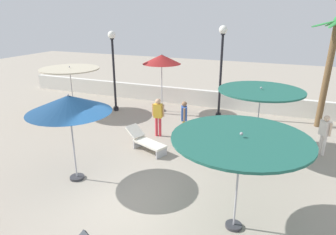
% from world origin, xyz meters
% --- Properties ---
extents(ground_plane, '(56.00, 56.00, 0.00)m').
position_xyz_m(ground_plane, '(0.00, 0.00, 0.00)').
color(ground_plane, '#9E9384').
extents(boundary_wall, '(25.20, 0.30, 0.94)m').
position_xyz_m(boundary_wall, '(0.00, 9.90, 0.47)').
color(boundary_wall, silver).
rests_on(boundary_wall, ground_plane).
extents(patio_umbrella_0, '(2.56, 2.56, 2.85)m').
position_xyz_m(patio_umbrella_0, '(-1.98, 0.42, 2.54)').
color(patio_umbrella_0, '#333338').
rests_on(patio_umbrella_0, ground_plane).
extents(patio_umbrella_2, '(3.11, 3.11, 2.58)m').
position_xyz_m(patio_umbrella_2, '(3.15, 4.77, 2.38)').
color(patio_umbrella_2, '#333338').
rests_on(patio_umbrella_2, ground_plane).
extents(patio_umbrella_3, '(3.06, 3.06, 2.52)m').
position_xyz_m(patio_umbrella_3, '(-6.64, 6.11, 2.31)').
color(patio_umbrella_3, '#333338').
rests_on(patio_umbrella_3, ground_plane).
extents(patio_umbrella_4, '(3.20, 3.20, 2.59)m').
position_xyz_m(patio_umbrella_4, '(3.22, -0.02, 2.36)').
color(patio_umbrella_4, '#333338').
rests_on(patio_umbrella_4, ground_plane).
extents(patio_umbrella_5, '(2.03, 2.03, 3.13)m').
position_xyz_m(patio_umbrella_5, '(-2.26, 8.12, 2.82)').
color(patio_umbrella_5, '#333338').
rests_on(patio_umbrella_5, ground_plane).
extents(palm_tree_0, '(2.26, 2.19, 5.07)m').
position_xyz_m(palm_tree_0, '(5.65, 8.73, 3.19)').
color(palm_tree_0, brown).
rests_on(palm_tree_0, ground_plane).
extents(lamp_post_0, '(0.40, 0.40, 4.28)m').
position_xyz_m(lamp_post_0, '(-4.68, 7.26, 2.77)').
color(lamp_post_0, black).
rests_on(lamp_post_0, ground_plane).
extents(lamp_post_1, '(0.41, 0.41, 4.59)m').
position_xyz_m(lamp_post_1, '(0.86, 8.32, 2.99)').
color(lamp_post_1, black).
rests_on(lamp_post_1, ground_plane).
extents(lounge_chair_0, '(1.94, 1.22, 0.83)m').
position_xyz_m(lounge_chair_0, '(-0.86, 3.24, 0.40)').
color(lounge_chair_0, '#B7B7BC').
rests_on(lounge_chair_0, ground_plane).
extents(guest_0, '(0.35, 0.53, 1.65)m').
position_xyz_m(guest_0, '(0.12, 4.97, 1.00)').
color(guest_0, gold).
rests_on(guest_0, ground_plane).
extents(guest_2, '(0.42, 0.45, 1.56)m').
position_xyz_m(guest_2, '(5.53, 5.44, 0.94)').
color(guest_2, silver).
rests_on(guest_2, ground_plane).
extents(guest_3, '(0.56, 0.27, 1.70)m').
position_xyz_m(guest_3, '(-0.99, 4.76, 1.03)').
color(guest_3, '#D8333F').
rests_on(guest_3, ground_plane).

